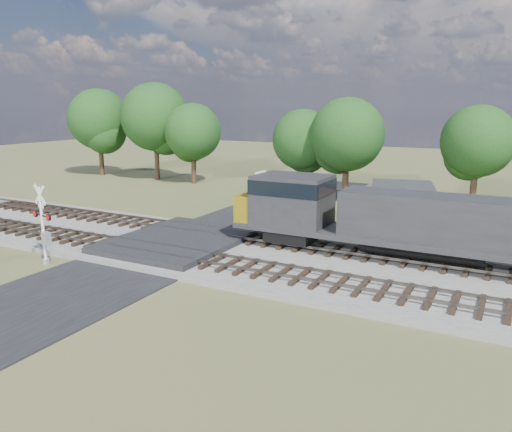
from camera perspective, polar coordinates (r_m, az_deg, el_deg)
The scene contains 10 objects.
ground at distance 30.43m, azimuth -9.20°, elevation -3.72°, with size 160.00×160.00×0.00m, color #47512B.
ballast_bed at distance 26.31m, azimuth 9.29°, elevation -6.01°, with size 140.00×10.00×0.30m, color gray.
road at distance 30.42m, azimuth -9.20°, elevation -3.65°, with size 7.00×60.00×0.08m, color black.
crossing_panel at distance 30.73m, azimuth -8.66°, elevation -2.93°, with size 7.00×9.00×0.62m, color #262628.
track_near at distance 27.00m, azimuth -6.45°, elevation -4.84°, with size 140.00×2.60×0.33m.
track_far at distance 31.09m, azimuth -1.28°, elevation -2.42°, with size 140.00×2.60×0.33m.
crossing_signal_near at distance 28.96m, azimuth -23.05°, elevation -1.69°, with size 1.75×0.49×4.39m.
crossing_signal_far at distance 34.11m, azimuth 2.20°, elevation 0.96°, with size 1.52×0.42×3.81m.
equipment_shed at distance 37.77m, azimuth 16.26°, elevation 1.42°, with size 5.14×5.14×2.90m.
treeline at distance 45.51m, azimuth 18.81°, elevation 9.75°, with size 79.46×10.65×11.79m.
Camera 1 is at (17.74, -23.23, 8.49)m, focal length 35.00 mm.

